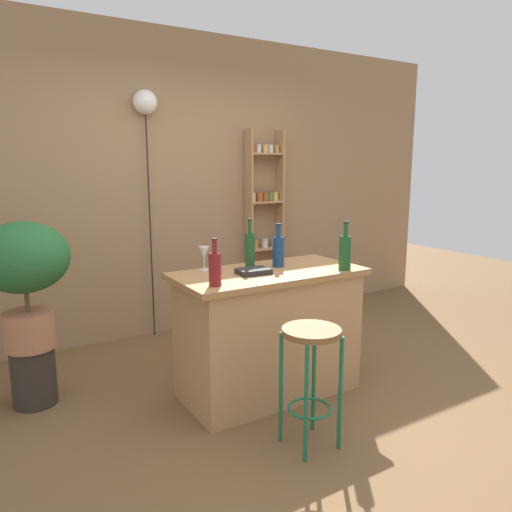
{
  "coord_description": "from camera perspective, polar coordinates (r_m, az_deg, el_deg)",
  "views": [
    {
      "loc": [
        -1.76,
        -2.4,
        1.6
      ],
      "look_at": [
        0.05,
        0.55,
        0.94
      ],
      "focal_mm": 34.0,
      "sensor_mm": 36.0,
      "label": 1
    }
  ],
  "objects": [
    {
      "name": "bottle_vinegar",
      "position": [
        2.89,
        -4.85,
        -1.42
      ],
      "size": [
        0.08,
        0.08,
        0.29
      ],
      "color": "maroon",
      "rests_on": "kitchen_counter"
    },
    {
      "name": "bottle_soda_blue",
      "position": [
        3.39,
        -0.71,
        0.82
      ],
      "size": [
        0.07,
        0.07,
        0.35
      ],
      "color": "#194C23",
      "rests_on": "kitchen_counter"
    },
    {
      "name": "bottle_sauce_amber",
      "position": [
        3.42,
        2.64,
        0.65
      ],
      "size": [
        0.08,
        0.08,
        0.31
      ],
      "color": "navy",
      "rests_on": "kitchen_counter"
    },
    {
      "name": "kitchen_counter",
      "position": [
        3.42,
        1.49,
        -8.92
      ],
      "size": [
        1.3,
        0.64,
        0.88
      ],
      "color": "tan",
      "rests_on": "ground"
    },
    {
      "name": "wine_glass_center",
      "position": [
        3.58,
        2.77,
        1.12
      ],
      "size": [
        0.07,
        0.07,
        0.16
      ],
      "color": "silver",
      "rests_on": "kitchen_counter"
    },
    {
      "name": "back_wall",
      "position": [
        4.7,
        -9.57,
        8.21
      ],
      "size": [
        6.4,
        0.1,
        2.8
      ],
      "primitive_type": "cube",
      "color": "#997551",
      "rests_on": "ground"
    },
    {
      "name": "pendant_globe_light",
      "position": [
        4.52,
        -12.9,
        16.83
      ],
      "size": [
        0.21,
        0.21,
        2.23
      ],
      "color": "black",
      "rests_on": "ground"
    },
    {
      "name": "cookbook",
      "position": [
        3.21,
        -0.3,
        -1.81
      ],
      "size": [
        0.22,
        0.16,
        0.03
      ],
      "primitive_type": "cube",
      "rotation": [
        0.0,
        0.0,
        -0.06
      ],
      "color": "black",
      "rests_on": "kitchen_counter"
    },
    {
      "name": "plant_stool",
      "position": [
        3.67,
        -24.67,
        -12.68
      ],
      "size": [
        0.28,
        0.28,
        0.4
      ],
      "primitive_type": "cylinder",
      "color": "#2D2823",
      "rests_on": "ground"
    },
    {
      "name": "wine_glass_left",
      "position": [
        3.32,
        -6.12,
        0.31
      ],
      "size": [
        0.07,
        0.07,
        0.16
      ],
      "color": "silver",
      "rests_on": "kitchen_counter"
    },
    {
      "name": "bar_stool",
      "position": [
        2.79,
        6.47,
        -12.02
      ],
      "size": [
        0.33,
        0.33,
        0.7
      ],
      "color": "#196642",
      "rests_on": "ground"
    },
    {
      "name": "potted_plant",
      "position": [
        3.46,
        -25.63,
        -1.37
      ],
      "size": [
        0.58,
        0.52,
        0.84
      ],
      "color": "#A86B4C",
      "rests_on": "plant_stool"
    },
    {
      "name": "bottle_spirits_clear",
      "position": [
        3.36,
        10.44,
        0.5
      ],
      "size": [
        0.08,
        0.08,
        0.34
      ],
      "color": "#194C23",
      "rests_on": "kitchen_counter"
    },
    {
      "name": "spice_shelf",
      "position": [
        5.03,
        1.02,
        3.54
      ],
      "size": [
        0.4,
        0.14,
        1.94
      ],
      "color": "tan",
      "rests_on": "ground"
    },
    {
      "name": "ground",
      "position": [
        3.38,
        4.35,
        -17.5
      ],
      "size": [
        12.0,
        12.0,
        0.0
      ],
      "primitive_type": "plane",
      "color": "brown"
    }
  ]
}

